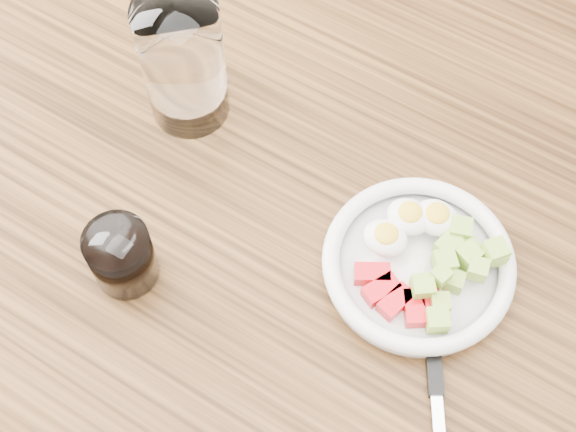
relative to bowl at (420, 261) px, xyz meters
name	(u,v)px	position (x,y,z in m)	size (l,w,h in m)	color
ground	(290,421)	(-0.12, -0.04, -0.79)	(4.00, 4.00, 0.00)	brown
dining_table	(291,281)	(-0.12, -0.04, -0.12)	(1.50, 0.90, 0.77)	brown
bowl	(420,261)	(0.00, 0.00, 0.00)	(0.19, 0.19, 0.05)	white
fork	(434,373)	(0.06, -0.09, -0.01)	(0.12, 0.19, 0.01)	black
water_glass	(183,63)	(-0.30, 0.04, 0.06)	(0.09, 0.09, 0.15)	white
coffee_glass	(122,256)	(-0.24, -0.15, 0.02)	(0.06, 0.06, 0.07)	white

